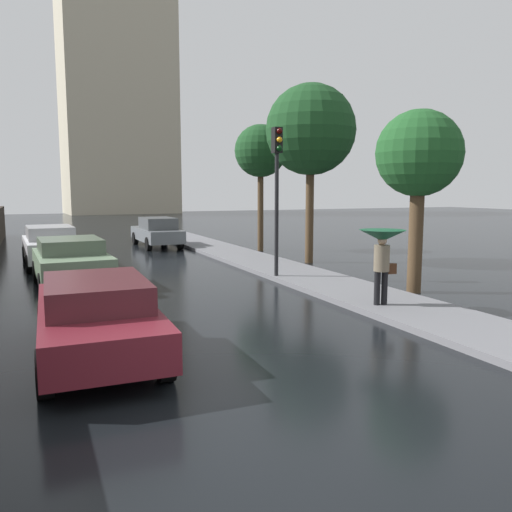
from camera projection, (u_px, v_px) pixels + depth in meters
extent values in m
plane|color=black|center=(300.00, 440.00, 5.71)|extent=(120.00, 120.00, 0.00)
cube|color=maroon|center=(96.00, 320.00, 8.46)|extent=(1.83, 4.55, 0.57)
cube|color=#461C22|center=(96.00, 292.00, 8.28)|extent=(1.58, 2.27, 0.43)
cylinder|color=black|center=(165.00, 359.00, 7.43)|extent=(0.23, 0.68, 0.68)
cylinder|color=black|center=(45.00, 373.00, 6.82)|extent=(0.23, 0.68, 0.68)
cylinder|color=black|center=(132.00, 313.00, 10.16)|extent=(0.23, 0.68, 0.68)
cylinder|color=black|center=(44.00, 321.00, 9.56)|extent=(0.23, 0.68, 0.68)
cube|color=slate|center=(72.00, 265.00, 14.47)|extent=(2.03, 3.90, 0.66)
cube|color=#4D5C49|center=(70.00, 245.00, 14.55)|extent=(1.72, 2.17, 0.40)
cylinder|color=black|center=(111.00, 281.00, 13.76)|extent=(0.25, 0.68, 0.67)
cylinder|color=black|center=(43.00, 286.00, 13.02)|extent=(0.25, 0.68, 0.67)
cylinder|color=black|center=(96.00, 268.00, 16.00)|extent=(0.25, 0.68, 0.67)
cylinder|color=black|center=(37.00, 272.00, 15.26)|extent=(0.25, 0.68, 0.67)
cube|color=slate|center=(157.00, 234.00, 25.06)|extent=(1.70, 4.59, 0.58)
cube|color=#494D50|center=(158.00, 223.00, 24.70)|extent=(1.46, 2.21, 0.54)
cylinder|color=black|center=(135.00, 238.00, 26.15)|extent=(0.23, 0.63, 0.62)
cylinder|color=black|center=(164.00, 237.00, 26.76)|extent=(0.23, 0.63, 0.62)
cylinder|color=black|center=(149.00, 244.00, 23.43)|extent=(0.23, 0.63, 0.62)
cylinder|color=black|center=(180.00, 243.00, 24.04)|extent=(0.23, 0.63, 0.62)
cube|color=silver|center=(51.00, 248.00, 18.71)|extent=(1.95, 4.33, 0.69)
cube|color=gray|center=(50.00, 233.00, 18.65)|extent=(1.64, 2.32, 0.46)
cylinder|color=black|center=(79.00, 261.00, 17.86)|extent=(0.25, 0.62, 0.61)
cylinder|color=black|center=(29.00, 264.00, 17.16)|extent=(0.25, 0.62, 0.61)
cylinder|color=black|center=(70.00, 252.00, 20.35)|extent=(0.25, 0.62, 0.61)
cylinder|color=black|center=(26.00, 255.00, 19.65)|extent=(0.25, 0.62, 0.61)
cylinder|color=black|center=(377.00, 288.00, 11.75)|extent=(0.14, 0.14, 0.78)
cylinder|color=black|center=(384.00, 288.00, 11.79)|extent=(0.14, 0.14, 0.78)
cylinder|color=#726651|center=(382.00, 258.00, 11.68)|extent=(0.35, 0.35, 0.60)
sphere|color=tan|center=(382.00, 240.00, 11.63)|extent=(0.21, 0.21, 0.21)
cube|color=#3F2314|center=(392.00, 269.00, 11.77)|extent=(0.22, 0.14, 0.24)
cylinder|color=#4C4C51|center=(382.00, 245.00, 11.65)|extent=(0.02, 0.02, 0.70)
cone|color=#144C2D|center=(382.00, 236.00, 11.62)|extent=(1.04, 1.04, 0.26)
cylinder|color=black|center=(277.00, 215.00, 15.56)|extent=(0.12, 0.12, 3.70)
cube|color=black|center=(277.00, 140.00, 15.28)|extent=(0.26, 0.26, 0.75)
sphere|color=#360503|center=(280.00, 131.00, 15.09)|extent=(0.17, 0.17, 0.17)
sphere|color=orange|center=(280.00, 140.00, 15.12)|extent=(0.17, 0.17, 0.17)
sphere|color=black|center=(279.00, 148.00, 15.16)|extent=(0.17, 0.17, 0.17)
cylinder|color=#4C3823|center=(261.00, 210.00, 23.31)|extent=(0.26, 0.26, 3.67)
sphere|color=#19421E|center=(261.00, 151.00, 22.97)|extent=(2.34, 2.34, 2.34)
cylinder|color=#4C3823|center=(310.00, 213.00, 19.47)|extent=(0.31, 0.31, 3.80)
sphere|color=#19421E|center=(311.00, 130.00, 19.08)|extent=(3.36, 3.36, 3.36)
cylinder|color=#4C3823|center=(416.00, 239.00, 13.75)|extent=(0.38, 0.38, 2.92)
sphere|color=#1E5123|center=(419.00, 153.00, 13.46)|extent=(2.26, 2.26, 2.26)
cube|color=#B2A88E|center=(117.00, 74.00, 59.62)|extent=(12.91, 8.90, 32.06)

